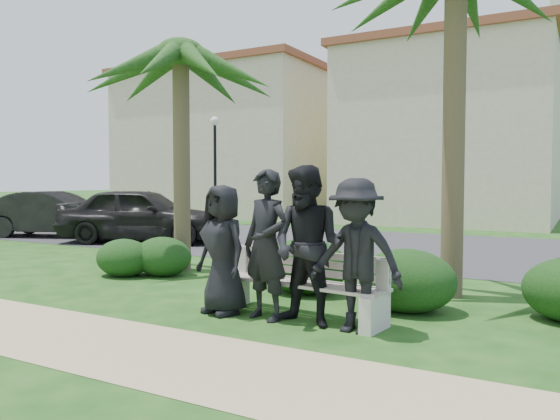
# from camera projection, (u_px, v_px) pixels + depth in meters

# --- Properties ---
(ground) EXTENTS (160.00, 160.00, 0.00)m
(ground) POSITION_uv_depth(u_px,v_px,m) (234.00, 312.00, 7.10)
(ground) COLOR #173F12
(ground) RESTS_ON ground
(footpath) EXTENTS (30.00, 1.60, 0.01)m
(footpath) POSITION_uv_depth(u_px,v_px,m) (135.00, 349.00, 5.53)
(footpath) COLOR tan
(footpath) RESTS_ON ground
(asphalt_street) EXTENTS (160.00, 8.00, 0.01)m
(asphalt_street) POSITION_uv_depth(u_px,v_px,m) (408.00, 247.00, 14.08)
(asphalt_street) COLOR #2D2D30
(asphalt_street) RESTS_ON ground
(stucco_bldg_left) EXTENTS (10.40, 8.40, 7.30)m
(stucco_bldg_left) POSITION_uv_depth(u_px,v_px,m) (236.00, 144.00, 28.45)
(stucco_bldg_left) COLOR beige
(stucco_bldg_left) RESTS_ON ground
(stucco_bldg_right) EXTENTS (8.40, 8.40, 7.30)m
(stucco_bldg_right) POSITION_uv_depth(u_px,v_px,m) (452.00, 135.00, 23.09)
(stucco_bldg_right) COLOR beige
(stucco_bldg_right) RESTS_ON ground
(street_lamp) EXTENTS (0.36, 0.36, 4.29)m
(street_lamp) POSITION_uv_depth(u_px,v_px,m) (215.00, 150.00, 21.80)
(street_lamp) COLOR black
(street_lamp) RESTS_ON ground
(park_bench) EXTENTS (2.33, 0.78, 0.79)m
(park_bench) POSITION_uv_depth(u_px,v_px,m) (299.00, 289.00, 6.85)
(park_bench) COLOR #AC9E90
(park_bench) RESTS_ON ground
(man_a) EXTENTS (0.93, 0.74, 1.66)m
(man_a) POSITION_uv_depth(u_px,v_px,m) (223.00, 249.00, 6.99)
(man_a) COLOR black
(man_a) RESTS_ON ground
(man_b) EXTENTS (0.76, 0.59, 1.85)m
(man_b) POSITION_uv_depth(u_px,v_px,m) (266.00, 245.00, 6.70)
(man_b) COLOR black
(man_b) RESTS_ON ground
(man_c) EXTENTS (0.99, 0.80, 1.90)m
(man_c) POSITION_uv_depth(u_px,v_px,m) (308.00, 246.00, 6.41)
(man_c) COLOR black
(man_c) RESTS_ON ground
(man_d) EXTENTS (1.18, 0.74, 1.74)m
(man_d) POSITION_uv_depth(u_px,v_px,m) (356.00, 256.00, 6.12)
(man_d) COLOR black
(man_d) RESTS_ON ground
(hedge_a) EXTENTS (1.06, 0.87, 0.69)m
(hedge_a) POSITION_uv_depth(u_px,v_px,m) (124.00, 257.00, 9.83)
(hedge_a) COLOR black
(hedge_a) RESTS_ON ground
(hedge_b) EXTENTS (1.11, 0.92, 0.72)m
(hedge_b) POSITION_uv_depth(u_px,v_px,m) (163.00, 255.00, 9.88)
(hedge_b) COLOR black
(hedge_b) RESTS_ON ground
(hedge_d) EXTENTS (1.33, 1.09, 0.86)m
(hedge_d) POSITION_uv_depth(u_px,v_px,m) (306.00, 264.00, 8.34)
(hedge_d) COLOR black
(hedge_d) RESTS_ON ground
(hedge_e) EXTENTS (1.29, 1.07, 0.84)m
(hedge_e) POSITION_uv_depth(u_px,v_px,m) (407.00, 279.00, 7.18)
(hedge_e) COLOR black
(hedge_e) RESTS_ON ground
(palm_left) EXTENTS (3.00, 3.00, 5.04)m
(palm_left) POSITION_uv_depth(u_px,v_px,m) (181.00, 55.00, 10.31)
(palm_left) COLOR brown
(palm_left) RESTS_ON ground
(car_a) EXTENTS (4.89, 3.41, 1.55)m
(car_a) POSITION_uv_depth(u_px,v_px,m) (142.00, 215.00, 15.18)
(car_a) COLOR black
(car_a) RESTS_ON ground
(car_b) EXTENTS (4.47, 2.93, 1.39)m
(car_b) POSITION_uv_depth(u_px,v_px,m) (55.00, 214.00, 16.82)
(car_b) COLOR black
(car_b) RESTS_ON ground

